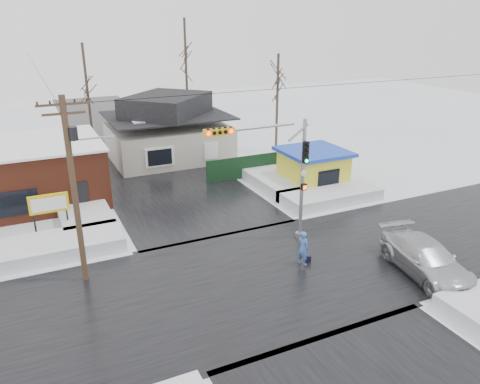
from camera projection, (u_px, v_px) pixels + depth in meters
name	position (u px, v px, depth m)	size (l,w,h in m)	color
ground	(263.00, 277.00, 23.22)	(120.00, 120.00, 0.00)	white
road_ns	(263.00, 276.00, 23.21)	(10.00, 120.00, 0.02)	black
road_ew	(263.00, 276.00, 23.21)	(120.00, 10.00, 0.02)	black
snowbank_nw	(57.00, 246.00, 25.40)	(7.00, 3.00, 0.80)	white
snowbank_ne	(330.00, 195.00, 32.60)	(7.00, 3.00, 0.80)	white
snowbank_nside_w	(82.00, 208.00, 30.43)	(3.00, 8.00, 0.80)	white
snowbank_nside_e	(270.00, 178.00, 36.02)	(3.00, 8.00, 0.80)	white
traffic_signal	(279.00, 167.00, 25.10)	(6.05, 0.68, 7.00)	gray
utility_pole	(75.00, 181.00, 21.20)	(3.15, 0.44, 9.00)	#382619
brick_building	(9.00, 175.00, 31.61)	(12.20, 8.20, 4.12)	maroon
marquee_sign	(49.00, 205.00, 26.97)	(2.20, 0.21, 2.55)	black
house	(168.00, 130.00, 41.70)	(10.40, 8.40, 5.76)	#BAB6A8
kiosk	(313.00, 168.00, 34.95)	(4.60, 4.60, 2.88)	yellow
fence	(253.00, 166.00, 37.34)	(8.00, 0.12, 1.80)	black
tree_far_left	(85.00, 67.00, 40.80)	(3.00, 3.00, 10.00)	#332821
tree_far_mid	(185.00, 44.00, 45.93)	(3.00, 3.00, 12.00)	#332821
tree_far_right	(278.00, 74.00, 42.40)	(3.00, 3.00, 9.00)	#332821
pedestrian	(303.00, 248.00, 24.03)	(0.68, 0.45, 1.87)	#3E66AF
car	(426.00, 259.00, 23.16)	(2.37, 5.83, 1.69)	silver
shopping_bag	(308.00, 260.00, 24.47)	(0.28, 0.12, 0.35)	black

